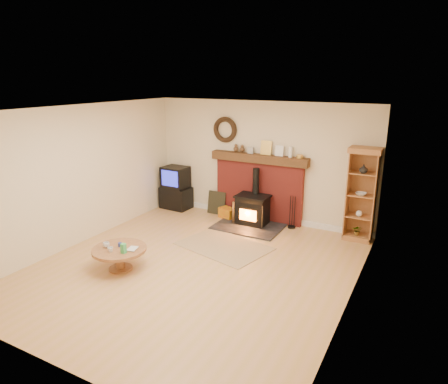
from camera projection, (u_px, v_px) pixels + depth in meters
The scene contains 11 objects.
ground at pixel (195, 267), 6.71m from camera, with size 5.50×5.50×0.00m, color tan.
room_shell at pixel (195, 166), 6.32m from camera, with size 5.02×5.52×2.61m.
chimney_breast at pixel (259, 185), 8.75m from camera, with size 2.20×0.22×1.78m.
wood_stove at pixel (252, 211), 8.53m from camera, with size 1.40×1.00×1.22m.
area_rug at pixel (224, 246), 7.53m from camera, with size 1.63×1.12×0.01m, color brown.
tv_unit at pixel (176, 188), 9.60m from camera, with size 0.72×0.53×1.02m.
curio_cabinet at pixel (362, 194), 7.63m from camera, with size 0.59×0.42×1.82m.
firelog_box at pixel (228, 213), 8.99m from camera, with size 0.38×0.24×0.24m, color gold.
leaning_painting at pixel (217, 203), 9.25m from camera, with size 0.44×0.03×0.53m, color black.
fire_tools at pixel (292, 222), 8.41m from camera, with size 0.16×0.16×0.70m.
coffee_table at pixel (119, 252), 6.55m from camera, with size 0.88×0.88×0.54m.
Camera 1 is at (3.31, -5.14, 3.08)m, focal length 32.00 mm.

